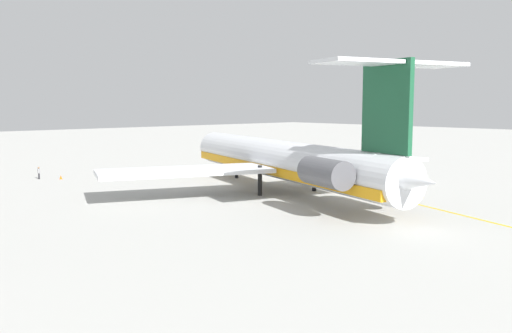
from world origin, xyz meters
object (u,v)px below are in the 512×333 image
(ground_crew_near_nose, at_px, (39,171))
(safety_cone_nose, at_px, (61,177))
(ground_crew_near_tail, at_px, (323,158))
(main_jetliner, at_px, (288,160))

(ground_crew_near_nose, relative_size, safety_cone_nose, 3.01)
(ground_crew_near_tail, bearing_deg, ground_crew_near_nose, -36.63)
(main_jetliner, xyz_separation_m, safety_cone_nose, (28.22, 14.22, -3.43))
(main_jetliner, relative_size, ground_crew_near_tail, 27.56)
(ground_crew_near_nose, relative_size, ground_crew_near_tail, 1.00)
(main_jetliner, distance_m, ground_crew_near_nose, 34.51)
(main_jetliner, distance_m, ground_crew_near_tail, 30.01)
(ground_crew_near_nose, height_order, ground_crew_near_tail, ground_crew_near_tail)
(ground_crew_near_nose, bearing_deg, main_jetliner, -91.65)
(main_jetliner, bearing_deg, safety_cone_nose, 42.70)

